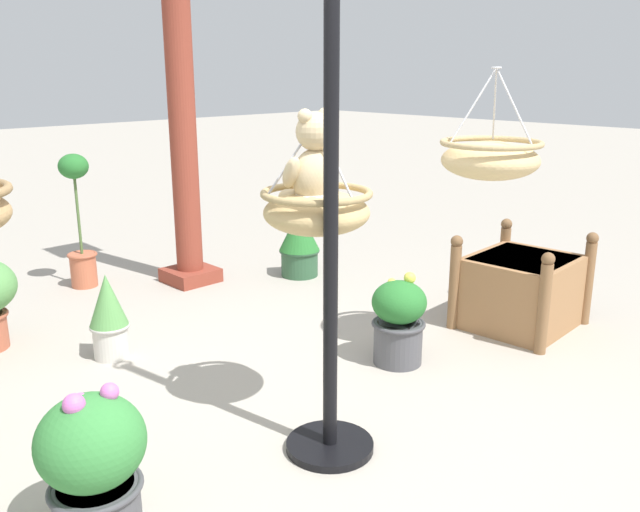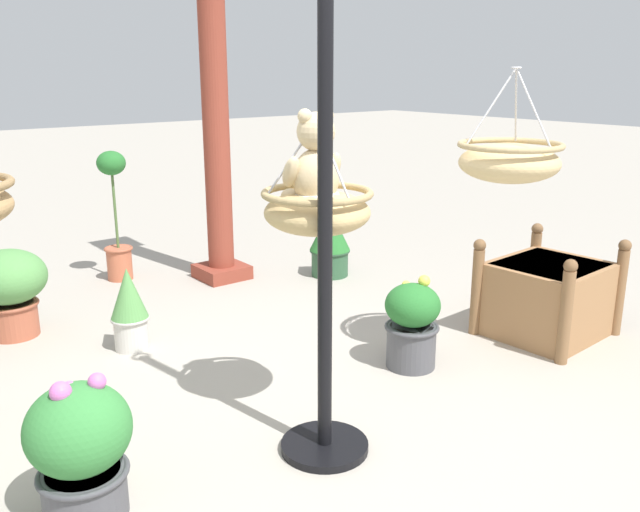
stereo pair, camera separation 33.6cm
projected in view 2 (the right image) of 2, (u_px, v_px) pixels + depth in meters
name	position (u px, v px, depth m)	size (l,w,h in m)	color
ground_plane	(322.00, 425.00, 3.60)	(40.00, 40.00, 0.00)	#A8A093
display_pole_central	(325.00, 296.00, 3.15)	(0.44, 0.44, 2.57)	black
hanging_basket_with_teddy	(317.00, 209.00, 3.33)	(0.56, 0.56, 0.56)	tan
teddy_bear	(314.00, 165.00, 3.29)	(0.33, 0.31, 0.49)	#D1B789
hanging_basket_right_low	(509.00, 160.00, 4.00)	(0.62, 0.62, 0.67)	tan
greenhouse_pillar_right	(216.00, 124.00, 5.76)	(0.44, 0.44, 2.87)	brown
wooden_planter_box	(547.00, 296.00, 4.76)	(0.87, 0.81, 0.70)	#9E7047
potted_plant_fern_front	(129.00, 308.00, 4.51)	(0.26, 0.26, 0.57)	beige
potted_plant_flowering_red	(412.00, 323.00, 4.24)	(0.35, 0.35, 0.60)	#4C4C51
potted_plant_tall_leafy	(116.00, 220.00, 5.94)	(0.25, 0.25, 1.16)	#BC6042
potted_plant_bushy_green	(330.00, 242.00, 6.12)	(0.37, 0.37, 0.62)	#2D5638
potted_plant_small_succulent	(9.00, 287.00, 4.71)	(0.52, 0.52, 0.63)	#AD563D
potted_plant_conical_shrub	(80.00, 447.00, 2.79)	(0.44, 0.44, 0.65)	#4C4C51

